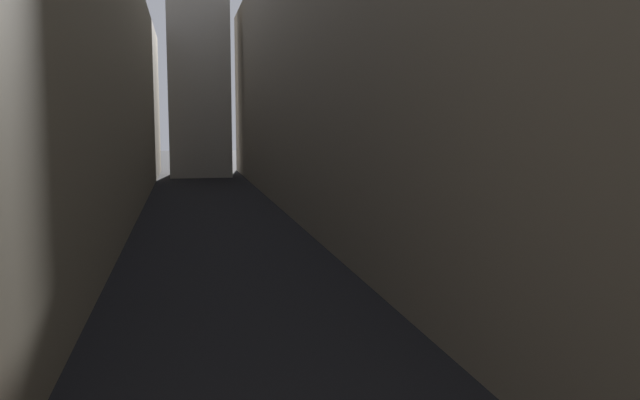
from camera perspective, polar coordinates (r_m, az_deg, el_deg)
The scene contains 3 objects.
ground_plane at distance 41.58m, azimuth -8.93°, elevation -2.81°, with size 264.00×264.00×0.00m, color black.
building_block_left at distance 43.98m, azimuth -23.97°, elevation 9.72°, with size 10.99×108.00×19.13m, color gray.
building_block_right at distance 45.33m, azimuth 6.02°, elevation 12.16°, with size 12.50×108.00×22.29m, color #756B5B.
Camera 1 is at (-2.01, 7.03, 6.81)m, focal length 36.13 mm.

